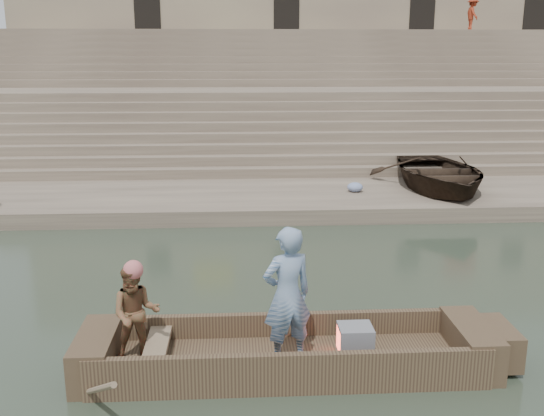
{
  "coord_description": "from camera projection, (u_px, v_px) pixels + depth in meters",
  "views": [
    {
      "loc": [
        -4.64,
        -8.79,
        4.24
      ],
      "look_at": [
        -3.99,
        2.36,
        1.4
      ],
      "focal_mm": 40.93,
      "sensor_mm": 36.0,
      "label": 1
    }
  ],
  "objects": [
    {
      "name": "ground",
      "position": [
        532.0,
        326.0,
        9.81
      ],
      "size": [
        120.0,
        120.0,
        0.0
      ],
      "primitive_type": "plane",
      "color": "#2A3528",
      "rests_on": "ground"
    },
    {
      "name": "lower_landing",
      "position": [
        401.0,
        198.0,
        17.51
      ],
      "size": [
        32.0,
        4.0,
        0.4
      ],
      "primitive_type": "cube",
      "color": "gray",
      "rests_on": "ground"
    },
    {
      "name": "mid_landing",
      "position": [
        353.0,
        125.0,
        24.47
      ],
      "size": [
        32.0,
        3.0,
        2.8
      ],
      "primitive_type": "cube",
      "color": "gray",
      "rests_on": "ground"
    },
    {
      "name": "upper_landing",
      "position": [
        328.0,
        85.0,
        30.94
      ],
      "size": [
        32.0,
        3.0,
        5.2
      ],
      "primitive_type": "cube",
      "color": "gray",
      "rests_on": "ground"
    },
    {
      "name": "ghat_steps",
      "position": [
        346.0,
        111.0,
        26.0
      ],
      "size": [
        32.0,
        11.0,
        5.2
      ],
      "color": "gray",
      "rests_on": "ground"
    },
    {
      "name": "building_wall",
      "position": [
        319.0,
        25.0,
        34.07
      ],
      "size": [
        32.0,
        5.07,
        11.2
      ],
      "color": "tan",
      "rests_on": "ground"
    },
    {
      "name": "main_rowboat",
      "position": [
        287.0,
        362.0,
        8.46
      ],
      "size": [
        5.0,
        1.3,
        0.22
      ],
      "primitive_type": "cube",
      "color": "brown",
      "rests_on": "ground"
    },
    {
      "name": "rowboat_trim",
      "position": [
        302.0,
        349.0,
        8.41
      ],
      "size": [
        6.04,
        2.63,
        2.01
      ],
      "color": "brown",
      "rests_on": "ground"
    },
    {
      "name": "standing_man",
      "position": [
        287.0,
        295.0,
        8.05
      ],
      "size": [
        0.79,
        0.65,
        1.86
      ],
      "primitive_type": "imported",
      "rotation": [
        0.0,
        0.0,
        3.48
      ],
      "color": "navy",
      "rests_on": "main_rowboat"
    },
    {
      "name": "rowing_man",
      "position": [
        136.0,
        314.0,
        8.14
      ],
      "size": [
        0.7,
        0.57,
        1.34
      ],
      "primitive_type": "imported",
      "rotation": [
        0.0,
        0.0,
        0.1
      ],
      "color": "#206230",
      "rests_on": "main_rowboat"
    },
    {
      "name": "television",
      "position": [
        354.0,
        340.0,
        8.43
      ],
      "size": [
        0.46,
        0.42,
        0.4
      ],
      "color": "slate",
      "rests_on": "main_rowboat"
    },
    {
      "name": "beached_rowboat",
      "position": [
        439.0,
        173.0,
        17.58
      ],
      "size": [
        3.36,
        4.69,
        0.97
      ],
      "primitive_type": "imported",
      "rotation": [
        0.0,
        0.0,
        -0.01
      ],
      "color": "#2D2116",
      "rests_on": "lower_landing"
    },
    {
      "name": "pedestrian",
      "position": [
        472.0,
        14.0,
        30.36
      ],
      "size": [
        0.6,
        1.02,
        1.57
      ],
      "primitive_type": "imported",
      "rotation": [
        0.0,
        0.0,
        1.59
      ],
      "color": "maroon",
      "rests_on": "upper_landing"
    },
    {
      "name": "cloth_bundles",
      "position": [
        404.0,
        187.0,
        17.38
      ],
      "size": [
        17.04,
        2.38,
        0.26
      ],
      "color": "#3F5999",
      "rests_on": "lower_landing"
    }
  ]
}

